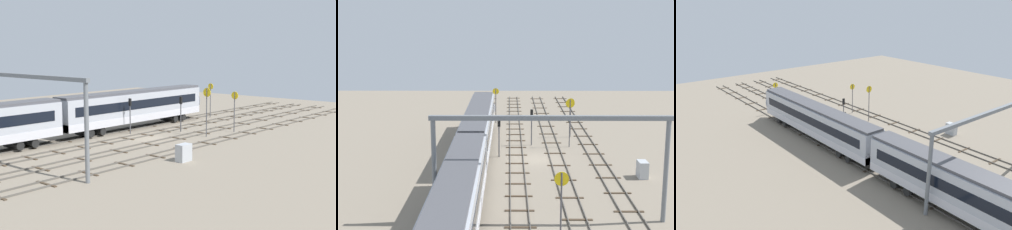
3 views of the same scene
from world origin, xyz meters
TOP-DOWN VIEW (x-y plane):
  - ground_plane at (0.00, 0.00)m, footprint 101.06×101.06m
  - track_near_foreground at (-0.00, -6.57)m, footprint 85.06×2.40m
  - track_second_near at (-0.00, -2.19)m, footprint 85.06×2.40m
  - track_middle at (-0.00, 2.19)m, footprint 85.06×2.40m
  - track_with_train at (-0.00, 6.57)m, footprint 85.06×2.40m
  - train at (-7.43, 6.57)m, footprint 50.40×3.24m
  - overhead_gantry at (-16.76, -0.02)m, footprint 0.40×17.95m
  - speed_sign_mid_trackside at (18.94, 4.95)m, footprint 0.14×0.91m
  - speed_sign_far_trackside at (10.29, -4.85)m, footprint 0.14×0.96m
  - speed_sign_distant_end at (5.36, -4.15)m, footprint 0.14×1.06m
  - signal_light_trackside_approach at (1.01, 4.14)m, footprint 0.31×0.32m
  - signal_light_trackside_departure at (6.11, 0.33)m, footprint 0.31×0.32m
  - relay_cabinet at (-6.16, -9.87)m, footprint 1.50×0.88m

SIDE VIEW (x-z plane):
  - ground_plane at x=0.00m, z-range 0.00..0.00m
  - track_middle at x=0.00m, z-range -0.02..0.14m
  - track_near_foreground at x=0.00m, z-range -0.01..0.15m
  - track_second_near at x=0.00m, z-range -0.01..0.15m
  - track_with_train at x=0.00m, z-range -0.01..0.15m
  - relay_cabinet at x=-6.16m, z-range 0.00..1.64m
  - train at x=-7.43m, z-range 0.26..5.06m
  - signal_light_trackside_approach at x=1.01m, z-range 0.68..5.03m
  - signal_light_trackside_departure at x=6.11m, z-range 0.69..5.09m
  - speed_sign_mid_trackside at x=18.94m, z-range 0.75..5.86m
  - speed_sign_far_trackside at x=10.29m, z-range 0.80..5.86m
  - speed_sign_distant_end at x=5.36m, z-range 0.95..6.75m
  - overhead_gantry at x=-16.76m, z-range 2.10..10.34m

